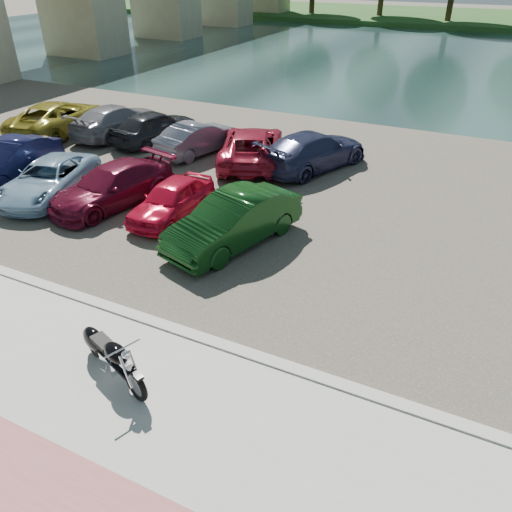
{
  "coord_description": "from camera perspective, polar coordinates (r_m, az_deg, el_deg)",
  "views": [
    {
      "loc": [
        5.22,
        -5.12,
        7.36
      ],
      "look_at": [
        0.68,
        4.2,
        1.1
      ],
      "focal_mm": 35.0,
      "sensor_mm": 36.0,
      "label": 1
    }
  ],
  "objects": [
    {
      "name": "car_8",
      "position": [
        23.65,
        -11.55,
        14.32
      ],
      "size": [
        2.5,
        4.5,
        1.45
      ],
      "primitive_type": "imported",
      "rotation": [
        0.0,
        0.0,
        2.95
      ],
      "color": "black",
      "rests_on": "parking_lot"
    },
    {
      "name": "car_1",
      "position": [
        21.19,
        -26.33,
        9.74
      ],
      "size": [
        1.98,
        4.48,
        1.43
      ],
      "primitive_type": "imported",
      "rotation": [
        0.0,
        0.0,
        0.11
      ],
      "color": "#13153E",
      "rests_on": "parking_lot"
    },
    {
      "name": "parking_lot",
      "position": [
        18.46,
        7.42,
        7.43
      ],
      "size": [
        60.0,
        18.0,
        0.04
      ],
      "primitive_type": "cube",
      "color": "#3F3A33",
      "rests_on": "ground"
    },
    {
      "name": "car_10",
      "position": [
        20.68,
        -0.52,
        12.48
      ],
      "size": [
        4.07,
        5.62,
        1.42
      ],
      "primitive_type": "imported",
      "rotation": [
        0.0,
        0.0,
        3.52
      ],
      "color": "#A91C34",
      "rests_on": "parking_lot"
    },
    {
      "name": "motorcycle",
      "position": [
        10.56,
        -16.58,
        -10.54
      ],
      "size": [
        2.24,
        1.09,
        1.05
      ],
      "rotation": [
        0.0,
        0.0,
        -0.36
      ],
      "color": "black",
      "rests_on": "promenade"
    },
    {
      "name": "pink_path",
      "position": [
        9.31,
        -24.69,
        -24.16
      ],
      "size": [
        60.0,
        2.0,
        0.01
      ],
      "primitive_type": "cube",
      "color": "#965554",
      "rests_on": "promenade"
    },
    {
      "name": "kerb",
      "position": [
        11.45,
        -8.02,
        -8.8
      ],
      "size": [
        60.0,
        0.3,
        0.14
      ],
      "primitive_type": "cube",
      "color": "#B1AFA7",
      "rests_on": "ground"
    },
    {
      "name": "car_2",
      "position": [
        19.04,
        -22.6,
        8.1
      ],
      "size": [
        3.19,
        4.86,
        1.24
      ],
      "primitive_type": "imported",
      "rotation": [
        0.0,
        0.0,
        0.27
      ],
      "color": "#8AADC8",
      "rests_on": "parking_lot"
    },
    {
      "name": "ground",
      "position": [
        10.37,
        -14.2,
        -15.32
      ],
      "size": [
        200.0,
        200.0,
        0.0
      ],
      "primitive_type": "plane",
      "color": "#595447",
      "rests_on": "ground"
    },
    {
      "name": "car_6",
      "position": [
        26.24,
        -21.65,
        14.52
      ],
      "size": [
        3.2,
        5.68,
        1.5
      ],
      "primitive_type": "imported",
      "rotation": [
        0.0,
        0.0,
        3.28
      ],
      "color": "olive",
      "rests_on": "parking_lot"
    },
    {
      "name": "car_11",
      "position": [
        20.21,
        6.55,
        11.89
      ],
      "size": [
        3.74,
        5.42,
        1.46
      ],
      "primitive_type": "imported",
      "rotation": [
        0.0,
        0.0,
        2.77
      ],
      "color": "#272B4D",
      "rests_on": "parking_lot"
    },
    {
      "name": "car_7",
      "position": [
        25.08,
        -15.62,
        14.73
      ],
      "size": [
        2.37,
        4.99,
        1.41
      ],
      "primitive_type": "imported",
      "rotation": [
        0.0,
        0.0,
        3.06
      ],
      "color": "gray",
      "rests_on": "parking_lot"
    },
    {
      "name": "far_bank",
      "position": [
        77.61,
        24.12,
        23.51
      ],
      "size": [
        120.0,
        24.0,
        0.6
      ],
      "primitive_type": "cube",
      "color": "#1F491A",
      "rests_on": "ground"
    },
    {
      "name": "car_9",
      "position": [
        21.95,
        -6.58,
        13.27
      ],
      "size": [
        2.3,
        4.23,
        1.32
      ],
      "primitive_type": "imported",
      "rotation": [
        0.0,
        0.0,
        2.9
      ],
      "color": "slate",
      "rests_on": "parking_lot"
    },
    {
      "name": "car_4",
      "position": [
        16.33,
        -9.62,
        6.41
      ],
      "size": [
        1.45,
        3.59,
        1.22
      ],
      "primitive_type": "imported",
      "rotation": [
        0.0,
        0.0,
        0.0
      ],
      "color": "red",
      "rests_on": "parking_lot"
    },
    {
      "name": "car_3",
      "position": [
        17.65,
        -16.09,
        7.73
      ],
      "size": [
        2.81,
        4.88,
        1.33
      ],
      "primitive_type": "imported",
      "rotation": [
        0.0,
        0.0,
        -0.22
      ],
      "color": "maroon",
      "rests_on": "parking_lot"
    },
    {
      "name": "promenade",
      "position": [
        9.88,
        -18.0,
        -18.66
      ],
      "size": [
        60.0,
        6.0,
        0.1
      ],
      "primitive_type": "cube",
      "color": "#B1AFA7",
      "rests_on": "ground"
    },
    {
      "name": "car_5",
      "position": [
        14.47,
        -2.56,
        4.06
      ],
      "size": [
        2.76,
        4.77,
        1.48
      ],
      "primitive_type": "imported",
      "rotation": [
        0.0,
        0.0,
        -0.28
      ],
      "color": "#0E3611",
      "rests_on": "parking_lot"
    },
    {
      "name": "river",
      "position": [
        46.01,
        20.42,
        20.14
      ],
      "size": [
        120.0,
        40.0,
        0.0
      ],
      "primitive_type": "cube",
      "color": "#1B3131",
      "rests_on": "ground"
    }
  ]
}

